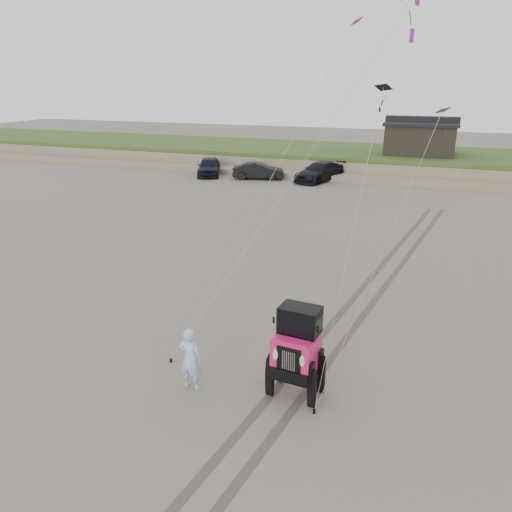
# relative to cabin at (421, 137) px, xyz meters

# --- Properties ---
(ground) EXTENTS (160.00, 160.00, 0.00)m
(ground) POSITION_rel_cabin_xyz_m (-2.00, -37.00, -3.24)
(ground) COLOR #6B6054
(ground) RESTS_ON ground
(dune_ridge) EXTENTS (160.00, 14.25, 1.73)m
(dune_ridge) POSITION_rel_cabin_xyz_m (-2.00, 0.50, -2.42)
(dune_ridge) COLOR #7A6B54
(dune_ridge) RESTS_ON ground
(cabin) EXTENTS (6.40, 5.40, 3.35)m
(cabin) POSITION_rel_cabin_xyz_m (0.00, 0.00, 0.00)
(cabin) COLOR black
(cabin) RESTS_ON dune_ridge
(truck_a) EXTENTS (3.48, 5.10, 1.61)m
(truck_a) POSITION_rel_cabin_xyz_m (-17.55, -8.03, -2.43)
(truck_a) COLOR black
(truck_a) RESTS_ON ground
(truck_b) EXTENTS (4.60, 2.56, 1.44)m
(truck_b) POSITION_rel_cabin_xyz_m (-12.79, -8.15, -2.52)
(truck_b) COLOR black
(truck_b) RESTS_ON ground
(truck_c) EXTENTS (3.99, 5.85, 1.57)m
(truck_c) POSITION_rel_cabin_xyz_m (-7.59, -7.18, -2.45)
(truck_c) COLOR black
(truck_c) RESTS_ON ground
(jeep) EXTENTS (2.89, 5.69, 2.04)m
(jeep) POSITION_rel_cabin_xyz_m (-1.02, -37.43, -2.22)
(jeep) COLOR #DF1C65
(jeep) RESTS_ON ground
(man) EXTENTS (0.69, 0.46, 1.85)m
(man) POSITION_rel_cabin_xyz_m (-3.82, -38.13, -2.31)
(man) COLOR #8AB3D5
(man) RESTS_ON ground
(stake_main) EXTENTS (0.08, 0.08, 0.12)m
(stake_main) POSITION_rel_cabin_xyz_m (-5.04, -37.17, -3.18)
(stake_main) COLOR black
(stake_main) RESTS_ON ground
(stake_aux) EXTENTS (0.08, 0.08, 0.12)m
(stake_aux) POSITION_rel_cabin_xyz_m (-0.32, -38.07, -3.18)
(stake_aux) COLOR black
(stake_aux) RESTS_ON ground
(tire_tracks) EXTENTS (5.22, 29.74, 0.01)m
(tire_tracks) POSITION_rel_cabin_xyz_m (0.00, -29.00, -3.23)
(tire_tracks) COLOR #4C443D
(tire_tracks) RESTS_ON ground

